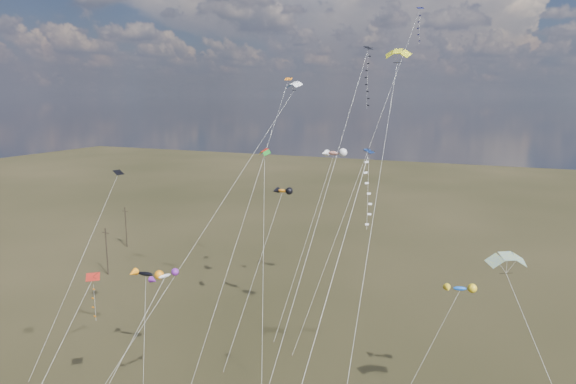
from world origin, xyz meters
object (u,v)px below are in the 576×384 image
at_px(parafoil_yellow, 397,54).
at_px(novelty_black_orange, 146,274).
at_px(utility_pole_far, 126,227).
at_px(diamond_black_high, 362,95).
at_px(utility_pole_near, 107,251).

bearing_deg(parafoil_yellow, novelty_black_orange, -165.07).
bearing_deg(utility_pole_far, parafoil_yellow, -26.35).
bearing_deg(parafoil_yellow, diamond_black_high, 124.35).
xyz_separation_m(utility_pole_far, novelty_black_orange, (33.50, -35.33, 6.69)).
bearing_deg(diamond_black_high, parafoil_yellow, -55.65).
bearing_deg(utility_pole_far, utility_pole_near, -60.26).
bearing_deg(parafoil_yellow, utility_pole_near, 163.56).
bearing_deg(novelty_black_orange, diamond_black_high, 36.96).
xyz_separation_m(utility_pole_near, diamond_black_high, (44.69, -6.89, 25.48)).
relative_size(utility_pole_near, novelty_black_orange, 0.71).
distance_m(utility_pole_near, parafoil_yellow, 59.81).
xyz_separation_m(utility_pole_near, novelty_black_orange, (25.50, -21.33, 6.69)).
distance_m(diamond_black_high, parafoil_yellow, 10.24).
xyz_separation_m(utility_pole_far, diamond_black_high, (52.69, -20.89, 25.48)).
relative_size(utility_pole_near, diamond_black_high, 0.23).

